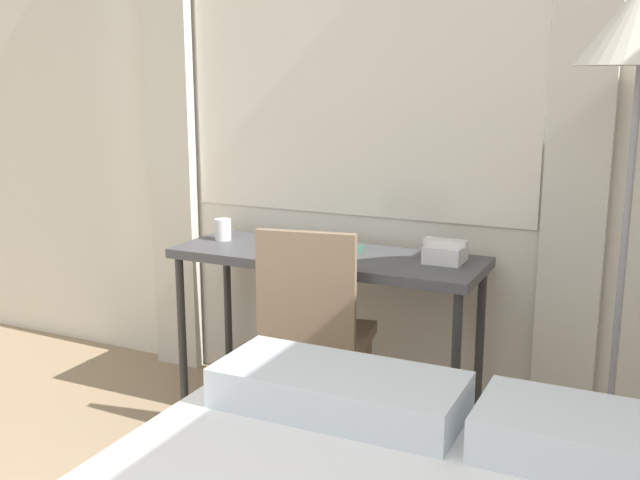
% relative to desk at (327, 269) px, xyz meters
% --- Properties ---
extents(wall_back_with_window, '(5.30, 0.13, 2.70)m').
position_rel_desk_xyz_m(wall_back_with_window, '(0.16, 0.31, 0.69)').
color(wall_back_with_window, silver).
rests_on(wall_back_with_window, ground_plane).
extents(desk, '(1.31, 0.46, 0.73)m').
position_rel_desk_xyz_m(desk, '(0.00, 0.00, 0.00)').
color(desk, '#4C4C51').
rests_on(desk, ground_plane).
extents(desk_chair, '(0.46, 0.46, 0.90)m').
position_rel_desk_xyz_m(desk_chair, '(0.06, -0.25, -0.16)').
color(desk_chair, '#8C7259').
rests_on(desk_chair, ground_plane).
extents(telephone, '(0.17, 0.15, 0.09)m').
position_rel_desk_xyz_m(telephone, '(0.49, 0.06, 0.11)').
color(telephone, white).
rests_on(telephone, desk).
extents(book, '(0.26, 0.22, 0.02)m').
position_rel_desk_xyz_m(book, '(-0.01, -0.00, 0.08)').
color(book, '#33664C').
rests_on(book, desk).
extents(mug, '(0.07, 0.07, 0.10)m').
position_rel_desk_xyz_m(mug, '(-0.53, 0.03, 0.12)').
color(mug, white).
rests_on(mug, desk).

